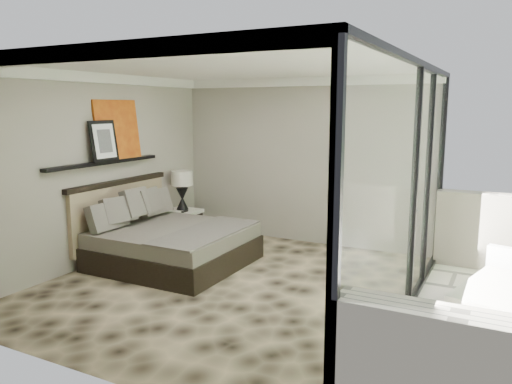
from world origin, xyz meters
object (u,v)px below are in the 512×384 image
at_px(nightstand, 183,223).
at_px(bed, 168,241).
at_px(lounger, 502,298).
at_px(table_lamp, 182,185).

bearing_deg(nightstand, bed, -86.65).
bearing_deg(lounger, nightstand, -176.77).
bearing_deg(table_lamp, nightstand, -59.04).
height_order(bed, nightstand, bed).
xyz_separation_m(bed, nightstand, (-0.64, 1.26, -0.06)).
relative_size(nightstand, table_lamp, 0.81).
bearing_deg(table_lamp, lounger, -11.79).
distance_m(bed, table_lamp, 1.60).
bearing_deg(nightstand, lounger, -34.93).
bearing_deg(bed, nightstand, 117.03).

